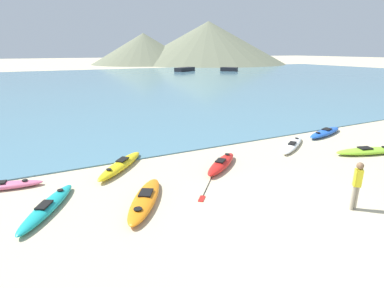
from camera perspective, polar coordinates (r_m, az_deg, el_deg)
ground_plane at (r=10.02m, az=18.55°, el=-13.33°), size 400.00×400.00×0.00m
bay_water at (r=48.70m, az=-19.17°, el=10.75°), size 160.00×70.00×0.06m
far_hill_left at (r=112.75m, az=-9.17°, el=17.47°), size 36.90×36.90×10.56m
far_hill_midleft at (r=115.60m, az=3.12°, el=18.70°), size 56.18×56.18×14.77m
kayak_on_sand_0 at (r=13.44m, az=-13.42°, el=-3.93°), size 2.81×3.02×0.41m
kayak_on_sand_1 at (r=13.29m, az=5.63°, el=-3.74°), size 2.67×2.33×0.41m
kayak_on_sand_2 at (r=17.32m, az=30.42°, el=-1.16°), size 3.50×1.70×0.35m
kayak_on_sand_3 at (r=16.87m, az=18.62°, el=-0.15°), size 3.22×2.37×0.30m
kayak_on_sand_4 at (r=19.98m, az=24.01°, el=2.03°), size 3.58×1.68×0.38m
kayak_on_sand_5 at (r=13.32m, az=-32.31°, el=-6.74°), size 2.79×1.06×0.30m
kayak_on_sand_6 at (r=10.90m, az=-25.82°, el=-10.73°), size 2.14×3.14×0.34m
kayak_on_sand_7 at (r=10.41m, az=-8.95°, el=-10.38°), size 2.36×3.21×0.35m
person_near_foreground at (r=10.95m, az=28.93°, el=-6.51°), size 0.33×0.29×1.63m
moored_boat_0 at (r=74.54m, az=7.08°, el=13.96°), size 4.01×4.22×0.88m
moored_boat_1 at (r=73.71m, az=-1.39°, el=14.04°), size 6.15×4.80×0.89m
loose_paddle at (r=11.65m, az=3.10°, el=-7.75°), size 1.95×2.23×0.03m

